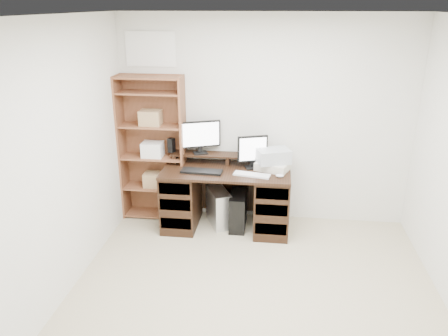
% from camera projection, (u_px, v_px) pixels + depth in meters
% --- Properties ---
extents(room, '(3.54, 4.04, 2.54)m').
position_uv_depth(room, '(255.00, 187.00, 3.38)').
color(room, tan).
rests_on(room, ground).
extents(desk, '(1.50, 0.70, 0.75)m').
position_uv_depth(desk, '(226.00, 197.00, 5.26)').
color(desk, black).
rests_on(desk, ground).
extents(riser_shelf, '(1.40, 0.22, 0.12)m').
position_uv_depth(riser_shelf, '(228.00, 156.00, 5.29)').
color(riser_shelf, black).
rests_on(riser_shelf, desk).
extents(monitor_wide, '(0.48, 0.21, 0.40)m').
position_uv_depth(monitor_wide, '(200.00, 135.00, 5.24)').
color(monitor_wide, black).
rests_on(monitor_wide, riser_shelf).
extents(monitor_small, '(0.35, 0.18, 0.39)m').
position_uv_depth(monitor_small, '(253.00, 151.00, 5.11)').
color(monitor_small, black).
rests_on(monitor_small, desk).
extents(speaker, '(0.09, 0.09, 0.18)m').
position_uv_depth(speaker, '(171.00, 145.00, 5.32)').
color(speaker, black).
rests_on(speaker, riser_shelf).
extents(keyboard_black, '(0.49, 0.19, 0.03)m').
position_uv_depth(keyboard_black, '(202.00, 171.00, 5.04)').
color(keyboard_black, black).
rests_on(keyboard_black, desk).
extents(keyboard_white, '(0.43, 0.20, 0.02)m').
position_uv_depth(keyboard_white, '(252.00, 175.00, 4.95)').
color(keyboard_white, silver).
rests_on(keyboard_white, desk).
extents(mouse, '(0.09, 0.06, 0.04)m').
position_uv_depth(mouse, '(280.00, 176.00, 4.90)').
color(mouse, silver).
rests_on(mouse, desk).
extents(printer, '(0.44, 0.39, 0.09)m').
position_uv_depth(printer, '(273.00, 166.00, 5.11)').
color(printer, beige).
rests_on(printer, desk).
extents(basket, '(0.44, 0.37, 0.16)m').
position_uv_depth(basket, '(273.00, 156.00, 5.07)').
color(basket, '#A4ABAF').
rests_on(basket, printer).
extents(tower_silver, '(0.37, 0.49, 0.45)m').
position_uv_depth(tower_silver, '(219.00, 207.00, 5.38)').
color(tower_silver, silver).
rests_on(tower_silver, ground).
extents(tower_black, '(0.19, 0.44, 0.44)m').
position_uv_depth(tower_black, '(238.00, 210.00, 5.30)').
color(tower_black, black).
rests_on(tower_black, ground).
extents(bookshelf, '(0.80, 0.30, 1.80)m').
position_uv_depth(bookshelf, '(153.00, 147.00, 5.37)').
color(bookshelf, brown).
rests_on(bookshelf, ground).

